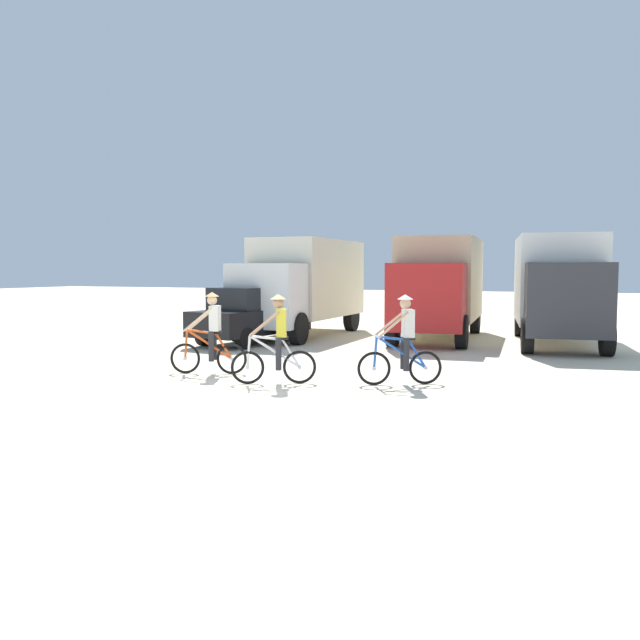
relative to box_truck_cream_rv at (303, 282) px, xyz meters
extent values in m
plane|color=beige|center=(3.19, -10.33, -1.87)|extent=(120.00, 120.00, 0.00)
cube|color=beige|center=(-0.01, 0.58, 0.13)|extent=(2.47, 5.23, 2.70)
cube|color=silver|center=(0.04, -2.82, -0.37)|extent=(2.22, 1.53, 2.00)
cube|color=black|center=(0.05, -3.52, -0.02)|extent=(2.02, 0.11, 0.80)
cylinder|color=black|center=(1.06, -2.71, -1.37)|extent=(0.33, 1.00, 1.00)
cylinder|color=black|center=(-0.98, -2.74, -1.37)|extent=(0.33, 1.00, 1.00)
cylinder|color=black|center=(0.99, 2.28, -1.37)|extent=(0.33, 1.00, 1.00)
cylinder|color=black|center=(-1.05, 2.25, -1.37)|extent=(0.33, 1.00, 1.00)
cube|color=#CCB78E|center=(4.59, 1.36, 0.13)|extent=(2.85, 5.39, 2.70)
cube|color=#B21E1E|center=(4.89, -2.02, -0.37)|extent=(2.32, 1.69, 2.00)
cube|color=black|center=(4.95, -2.72, -0.02)|extent=(2.02, 0.26, 0.80)
cylinder|color=black|center=(5.90, -1.83, -1.37)|extent=(0.41, 1.02, 1.00)
cylinder|color=black|center=(3.86, -2.02, -1.37)|extent=(0.41, 1.02, 1.00)
cylinder|color=black|center=(5.45, 3.14, -1.37)|extent=(0.41, 1.02, 1.00)
cylinder|color=black|center=(3.42, 2.95, -1.37)|extent=(0.41, 1.02, 1.00)
cube|color=white|center=(8.30, 1.18, 0.13)|extent=(3.12, 5.49, 2.70)
cube|color=#2D2D33|center=(8.79, -2.19, -0.37)|extent=(2.39, 1.80, 2.00)
cube|color=black|center=(8.89, -2.88, -0.02)|extent=(2.01, 0.37, 0.80)
cylinder|color=black|center=(9.79, -1.94, -1.37)|extent=(0.46, 1.04, 1.00)
cylinder|color=black|center=(7.77, -2.23, -1.37)|extent=(0.46, 1.04, 1.00)
cylinder|color=black|center=(9.07, 3.00, -1.37)|extent=(0.46, 1.04, 1.00)
cylinder|color=black|center=(7.05, 2.70, -1.37)|extent=(0.46, 1.04, 1.00)
cube|color=black|center=(-0.47, -2.90, -1.17)|extent=(2.43, 4.43, 0.76)
cube|color=black|center=(-0.50, -3.05, -0.45)|extent=(1.93, 2.34, 0.68)
cylinder|color=black|center=(-1.03, -1.49, -1.55)|extent=(0.32, 0.67, 0.64)
cylinder|color=black|center=(0.51, -1.75, -1.55)|extent=(0.32, 0.67, 0.64)
cylinder|color=black|center=(-1.46, -4.06, -1.55)|extent=(0.32, 0.67, 0.64)
cylinder|color=black|center=(0.08, -4.32, -1.55)|extent=(0.32, 0.67, 0.64)
torus|color=black|center=(1.08, -8.82, -1.53)|extent=(0.67, 0.26, 0.68)
cylinder|color=silver|center=(1.08, -8.82, -1.53)|extent=(0.10, 0.10, 0.08)
torus|color=black|center=(2.08, -8.50, -1.53)|extent=(0.67, 0.26, 0.68)
cylinder|color=silver|center=(2.08, -8.50, -1.53)|extent=(0.10, 0.10, 0.08)
cylinder|color=#E05119|center=(1.61, -8.66, -1.21)|extent=(0.99, 0.36, 0.68)
cylinder|color=#E05119|center=(1.44, -8.71, -0.93)|extent=(0.65, 0.25, 0.13)
cylinder|color=#E05119|center=(1.92, -8.56, -1.25)|extent=(0.38, 0.16, 0.59)
cylinder|color=#E05119|center=(1.11, -8.81, -1.21)|extent=(0.11, 0.08, 0.64)
cylinder|color=silver|center=(1.13, -8.81, -0.89)|extent=(0.19, 0.51, 0.04)
cube|color=black|center=(1.75, -8.61, -0.94)|extent=(0.27, 0.19, 0.06)
cube|color=silver|center=(1.74, -8.61, -0.63)|extent=(0.29, 0.37, 0.56)
sphere|color=beige|center=(1.68, -8.63, -0.23)|extent=(0.22, 0.22, 0.22)
cone|color=tan|center=(1.68, -8.63, -0.10)|extent=(0.32, 0.32, 0.10)
cylinder|color=#26262B|center=(1.72, -8.76, -1.24)|extent=(0.12, 0.12, 0.66)
cylinder|color=#26262B|center=(1.64, -8.51, -1.24)|extent=(0.12, 0.12, 0.66)
cylinder|color=beige|center=(1.47, -8.89, -0.65)|extent=(0.60, 0.28, 0.53)
cylinder|color=beige|center=(1.36, -8.54, -0.65)|extent=(0.62, 0.20, 0.53)
torus|color=black|center=(3.03, -9.49, -1.53)|extent=(0.64, 0.35, 0.68)
cylinder|color=silver|center=(3.03, -9.49, -1.53)|extent=(0.11, 0.11, 0.08)
torus|color=black|center=(3.97, -9.03, -1.53)|extent=(0.64, 0.35, 0.68)
cylinder|color=silver|center=(3.97, -9.03, -1.53)|extent=(0.11, 0.11, 0.08)
cylinder|color=silver|center=(3.52, -9.25, -1.21)|extent=(0.95, 0.49, 0.68)
cylinder|color=silver|center=(3.37, -9.33, -0.93)|extent=(0.62, 0.33, 0.13)
cylinder|color=silver|center=(3.82, -9.11, -1.25)|extent=(0.37, 0.21, 0.59)
cylinder|color=silver|center=(3.05, -9.48, -1.21)|extent=(0.11, 0.09, 0.64)
cylinder|color=silver|center=(3.07, -9.47, -0.89)|extent=(0.26, 0.48, 0.04)
cube|color=black|center=(3.66, -9.19, -0.94)|extent=(0.27, 0.21, 0.06)
cube|color=gold|center=(3.64, -9.19, -0.63)|extent=(0.32, 0.38, 0.56)
sphere|color=#A87A5B|center=(3.59, -9.22, -0.23)|extent=(0.22, 0.22, 0.22)
cone|color=tan|center=(3.59, -9.22, -0.10)|extent=(0.32, 0.32, 0.10)
cylinder|color=#26262B|center=(3.65, -9.34, -1.24)|extent=(0.12, 0.12, 0.66)
cylinder|color=#26262B|center=(3.53, -9.10, -1.24)|extent=(0.12, 0.12, 0.66)
cylinder|color=#A87A5B|center=(3.42, -9.50, -0.65)|extent=(0.57, 0.36, 0.53)
cylinder|color=#A87A5B|center=(3.26, -9.18, -0.65)|extent=(0.60, 0.28, 0.53)
torus|color=black|center=(5.43, -8.64, -1.53)|extent=(0.62, 0.38, 0.68)
cylinder|color=silver|center=(5.43, -8.64, -1.53)|extent=(0.11, 0.11, 0.08)
torus|color=black|center=(6.35, -8.13, -1.53)|extent=(0.62, 0.38, 0.68)
cylinder|color=silver|center=(6.35, -8.13, -1.53)|extent=(0.11, 0.11, 0.08)
cylinder|color=blue|center=(5.91, -8.37, -1.21)|extent=(0.92, 0.54, 0.68)
cylinder|color=blue|center=(5.76, -8.46, -0.93)|extent=(0.60, 0.36, 0.13)
cylinder|color=blue|center=(6.20, -8.22, -1.25)|extent=(0.36, 0.23, 0.59)
cylinder|color=blue|center=(5.45, -8.63, -1.21)|extent=(0.11, 0.09, 0.64)
cylinder|color=silver|center=(5.47, -8.62, -0.89)|extent=(0.28, 0.47, 0.04)
cube|color=black|center=(6.04, -8.30, -0.94)|extent=(0.27, 0.22, 0.06)
cube|color=silver|center=(6.03, -8.31, -0.63)|extent=(0.33, 0.38, 0.56)
sphere|color=tan|center=(5.97, -8.34, -0.23)|extent=(0.22, 0.22, 0.22)
cone|color=silver|center=(5.97, -8.34, -0.10)|extent=(0.32, 0.32, 0.10)
cylinder|color=#26262B|center=(6.04, -8.45, -1.24)|extent=(0.12, 0.12, 0.66)
cylinder|color=#26262B|center=(5.91, -8.22, -1.24)|extent=(0.12, 0.12, 0.66)
cylinder|color=tan|center=(5.82, -8.63, -0.65)|extent=(0.55, 0.38, 0.53)
cylinder|color=tan|center=(5.64, -8.32, -0.65)|extent=(0.59, 0.31, 0.53)
camera|label=1|loc=(9.49, -21.20, 0.44)|focal=37.32mm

